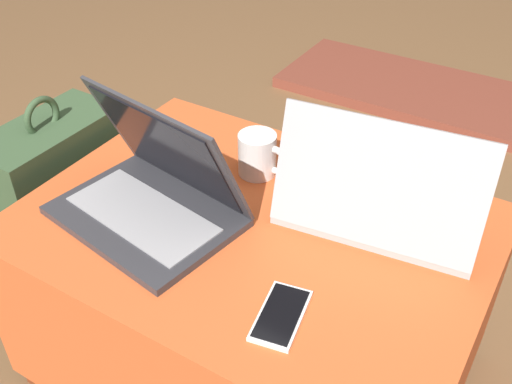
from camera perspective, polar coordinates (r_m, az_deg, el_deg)
The scene contains 8 objects.
ground_plane at distance 1.50m, azimuth -0.19°, elevation -16.27°, with size 14.00×14.00×0.00m, color brown.
ottoman at distance 1.33m, azimuth -0.21°, elevation -10.36°, with size 0.90×0.66×0.45m.
laptop_near at distance 1.18m, azimuth -9.81°, elevation -0.08°, with size 0.38×0.30×0.24m.
laptop_far at distance 1.17m, azimuth 11.74°, elevation -0.91°, with size 0.40×0.28×0.24m.
cell_phone at distance 1.00m, azimuth 2.40°, elevation -11.63°, with size 0.09×0.14×0.01m.
backpack at distance 1.63m, azimuth -17.99°, elevation -1.58°, with size 0.22×0.35×0.56m.
coffee_mug at distance 1.28m, azimuth 0.29°, elevation 3.57°, with size 0.12×0.08×0.09m.
fireplace_hearth at distance 2.63m, azimuth 17.86°, elevation 8.46°, with size 1.40×0.50×0.04m.
Camera 1 is at (0.47, -0.77, 1.20)m, focal length 42.00 mm.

